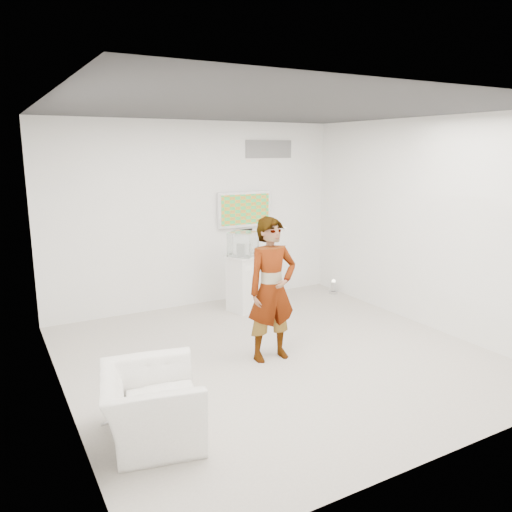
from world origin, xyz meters
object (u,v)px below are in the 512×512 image
tv (244,209)px  armchair (151,405)px  pedestal (243,283)px  floor_uplight (333,287)px  person (272,289)px

tv → armchair: size_ratio=1.03×
pedestal → floor_uplight: pedestal is taller
person → armchair: 2.16m
tv → armchair: (-2.78, -3.48, -1.23)m
person → floor_uplight: size_ratio=7.20×
tv → armchair: 4.62m
person → pedestal: person is taller
person → tv: bearing=70.6°
armchair → pedestal: (2.39, 2.80, 0.14)m
tv → pedestal: bearing=-119.7°
armchair → pedestal: size_ratio=1.07×
person → floor_uplight: (2.43, 1.89, -0.76)m
floor_uplight → armchair: bearing=-146.0°
tv → pedestal: size_ratio=1.10×
person → pedestal: (0.55, 1.81, -0.43)m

